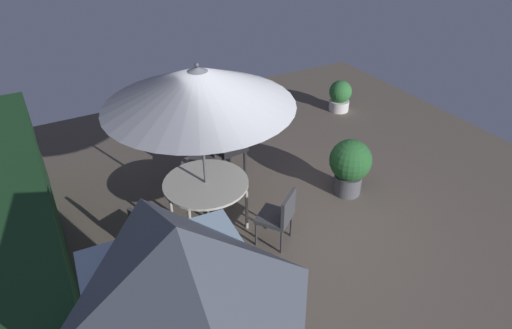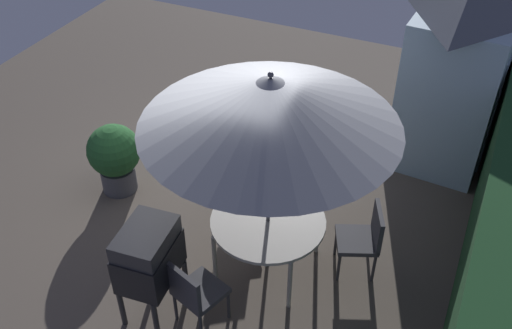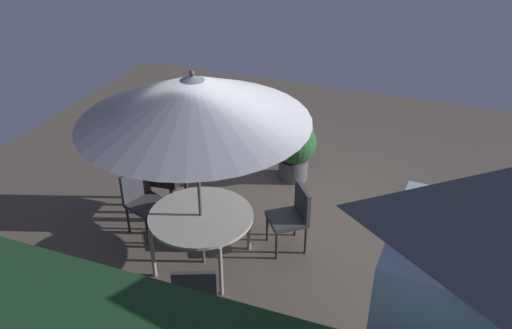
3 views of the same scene
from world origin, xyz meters
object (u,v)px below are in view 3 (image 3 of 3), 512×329
chair_near_shed (196,292)px  potted_plant_by_shed (196,93)px  bbq_grill (157,160)px  chair_far_side (293,214)px  garden_shed (503,325)px  patio_umbrella (193,99)px  potted_plant_by_grill (294,147)px  chair_toward_hedge (142,198)px  patio_table (201,219)px

chair_near_shed → potted_plant_by_shed: 5.94m
bbq_grill → chair_far_side: bbq_grill is taller
potted_plant_by_shed → chair_far_side: bearing=131.5°
garden_shed → patio_umbrella: 3.65m
bbq_grill → garden_shed: bearing=152.1°
patio_umbrella → potted_plant_by_grill: patio_umbrella is taller
chair_far_side → chair_toward_hedge: size_ratio=1.00×
potted_plant_by_grill → chair_far_side: bearing=106.8°
patio_umbrella → chair_far_side: bearing=-143.2°
potted_plant_by_grill → patio_umbrella: bearing=79.1°
garden_shed → chair_far_side: size_ratio=3.28×
patio_umbrella → chair_toward_hedge: patio_umbrella is taller
potted_plant_by_grill → patio_table: bearing=79.1°
patio_umbrella → potted_plant_by_grill: bearing=-100.9°
chair_far_side → chair_near_shed: bearing=72.6°
patio_umbrella → bbq_grill: (1.09, -0.86, -1.44)m
chair_toward_hedge → potted_plant_by_shed: (1.13, -3.94, -0.15)m
chair_far_side → potted_plant_by_shed: 4.78m
bbq_grill → chair_far_side: 2.09m
patio_table → patio_umbrella: (0.00, 0.00, 1.60)m
chair_near_shed → potted_plant_by_shed: bearing=-63.8°
bbq_grill → potted_plant_by_grill: size_ratio=1.19×
chair_near_shed → chair_far_side: bearing=-107.4°
patio_table → potted_plant_by_shed: bearing=-63.0°
patio_table → patio_umbrella: size_ratio=0.50×
chair_far_side → potted_plant_by_shed: chair_far_side is taller
chair_near_shed → potted_plant_by_grill: bearing=-90.7°
chair_far_side → chair_toward_hedge: (2.04, 0.36, 0.00)m
chair_toward_hedge → potted_plant_by_grill: 2.56m
patio_umbrella → potted_plant_by_shed: patio_umbrella is taller
potted_plant_by_grill → bbq_grill: bearing=45.0°
chair_near_shed → chair_toward_hedge: same height
patio_table → chair_toward_hedge: bearing=-18.7°
chair_toward_hedge → potted_plant_by_shed: 4.10m
garden_shed → chair_near_shed: size_ratio=3.28×
garden_shed → chair_near_shed: bearing=-8.4°
patio_umbrella → chair_near_shed: 2.08m
patio_umbrella → bbq_grill: bearing=-38.4°
patio_umbrella → bbq_grill: size_ratio=2.18×
bbq_grill → chair_toward_hedge: 0.60m
patio_umbrella → potted_plant_by_shed: size_ratio=3.60×
patio_table → chair_far_side: bearing=-143.2°
potted_plant_by_shed → potted_plant_by_grill: bearing=144.5°
patio_table → patio_umbrella: bearing=63.4°
patio_table → patio_umbrella: 1.60m
patio_table → bbq_grill: 1.40m
potted_plant_by_shed → bbq_grill: bearing=107.9°
chair_far_side → chair_toward_hedge: bearing=10.1°
bbq_grill → potted_plant_by_shed: bbq_grill is taller
chair_toward_hedge → potted_plant_by_grill: potted_plant_by_grill is taller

